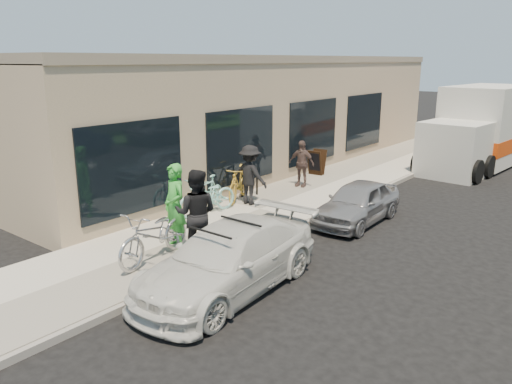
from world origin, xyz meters
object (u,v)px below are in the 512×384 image
Objects in this scene: woman_rider at (175,206)px; sandwich_board at (316,162)px; sedan_silver at (357,203)px; man_standing at (196,213)px; cruiser_bike_b at (208,196)px; bystander_b at (301,163)px; cruiser_bike_a at (208,193)px; moving_truck at (481,131)px; bystander_a at (250,175)px; tandem_bike at (155,235)px; sedan_white at (228,259)px; cruiser_bike_c at (238,183)px; bike_rack at (250,180)px.

sandwich_board is at bearing 115.71° from woman_rider.
man_standing reaches higher than sedan_silver.
sandwich_board is 0.48× the size of cruiser_bike_b.
bystander_b is (0.28, 4.01, 0.27)m from cruiser_bike_b.
moving_truck is at bearing 56.87° from cruiser_bike_a.
man_standing is 6.45m from bystander_b.
sedan_silver is 9.44m from moving_truck.
bystander_a is (-1.56, 3.66, -0.08)m from man_standing.
tandem_bike is at bearing -88.33° from bystander_b.
sedan_white reaches higher than cruiser_bike_c.
woman_rider is 3.87m from cruiser_bike_c.
man_standing reaches higher than bystander_a.
woman_rider is (1.37, -4.21, 0.43)m from bike_rack.
sandwich_board is at bearing -108.95° from man_standing.
tandem_bike is 1.22× the size of cruiser_bike_c.
cruiser_bike_a is 1.30m from bystander_a.
cruiser_bike_a is at bearing -105.27° from bystander_b.
sedan_silver is at bearing 60.06° from tandem_bike.
cruiser_bike_b is (-3.23, 2.81, 0.02)m from sedan_white.
sedan_white is (3.44, -8.54, 0.01)m from sandwich_board.
woman_rider is at bearing 102.94° from bystander_a.
bystander_a reaches higher than tandem_bike.
cruiser_bike_a is at bearing -89.29° from bike_rack.
bystander_a reaches higher than cruiser_bike_a.
woman_rider and man_standing have the same top height.
bike_rack is 1.78m from cruiser_bike_a.
sandwich_board is at bearing 67.73° from cruiser_bike_c.
woman_rider is 2.46m from cruiser_bike_b.
bike_rack is 0.94m from bystander_a.
cruiser_bike_b is (-3.22, -2.19, 0.09)m from sedan_silver.
cruiser_bike_a is 0.84× the size of cruiser_bike_b.
sedan_silver is 0.49× the size of moving_truck.
sedan_white is 4.28m from cruiser_bike_b.
sedan_silver is 3.95m from cruiser_bike_a.
sedan_white is at bearing -91.23° from sedan_silver.
sandwich_board is 0.52× the size of bystander_a.
cruiser_bike_c is at bearing -106.14° from moving_truck.
sedan_silver is at bearing 87.08° from sedan_white.
bike_rack is at bearing -97.36° from man_standing.
cruiser_bike_c reaches higher than bike_rack.
bystander_a is (-2.92, -0.79, 0.45)m from sedan_silver.
cruiser_bike_b is 1.49m from cruiser_bike_c.
sedan_silver is 1.86× the size of cruiser_bike_c.
sandwich_board is at bearing 90.18° from tandem_bike.
cruiser_bike_b is (0.24, -0.28, 0.02)m from cruiser_bike_a.
bystander_a is (-2.93, 4.22, 0.38)m from sedan_white.
man_standing is 2.95m from cruiser_bike_b.
tandem_bike is (-2.25, -14.53, -0.69)m from moving_truck.
bystander_b reaches higher than sedan_white.
cruiser_bike_b is 1.48m from bystander_a.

